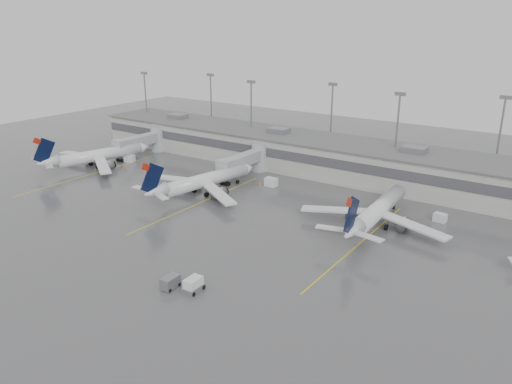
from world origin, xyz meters
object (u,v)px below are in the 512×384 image
Objects in this scene: jet_far_left at (95,156)px; baggage_tug at (193,286)px; jet_mid_left at (202,181)px; jet_mid_right at (377,211)px.

jet_far_left is 69.44m from baggage_tug.
jet_mid_left is (35.92, -0.73, -0.01)m from jet_far_left.
baggage_tug is (-12.13, -35.99, -2.32)m from jet_mid_right.
jet_far_left is 0.99× the size of jet_mid_left.
jet_mid_right is at bearing 17.50° from jet_far_left.
jet_mid_left is 0.97× the size of jet_mid_right.
jet_mid_left is at bearing 13.61° from jet_far_left.
jet_far_left is 73.54m from jet_mid_right.
jet_mid_right reaches higher than baggage_tug.
jet_far_left is at bearing 149.89° from baggage_tug.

